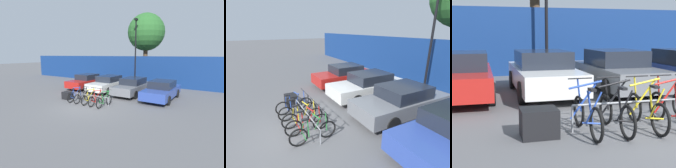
# 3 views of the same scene
# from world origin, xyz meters

# --- Properties ---
(ground_plane) EXTENTS (120.00, 120.00, 0.00)m
(ground_plane) POSITION_xyz_m (0.00, 0.00, 0.00)
(ground_plane) COLOR #59595B
(hoarding_wall) EXTENTS (36.00, 0.16, 3.12)m
(hoarding_wall) POSITION_xyz_m (0.00, 9.50, 1.56)
(hoarding_wall) COLOR navy
(hoarding_wall) RESTS_ON ground
(bike_rack) EXTENTS (3.03, 0.04, 0.57)m
(bike_rack) POSITION_xyz_m (-0.39, 0.68, 0.48)
(bike_rack) COLOR gray
(bike_rack) RESTS_ON ground
(bicycle_blue) EXTENTS (0.68, 1.71, 1.05)m
(bicycle_blue) POSITION_xyz_m (-1.64, 0.53, 0.38)
(bicycle_blue) COLOR black
(bicycle_blue) RESTS_ON ground
(bicycle_black) EXTENTS (0.68, 1.71, 1.05)m
(bicycle_black) POSITION_xyz_m (-1.02, 0.53, 0.38)
(bicycle_black) COLOR black
(bicycle_black) RESTS_ON ground
(bicycle_yellow) EXTENTS (0.68, 1.71, 1.05)m
(bicycle_yellow) POSITION_xyz_m (-0.35, 0.53, 0.38)
(bicycle_yellow) COLOR black
(bicycle_yellow) RESTS_ON ground
(bicycle_red) EXTENTS (0.68, 1.71, 1.05)m
(bicycle_red) POSITION_xyz_m (0.23, 0.53, 0.38)
(bicycle_red) COLOR black
(bicycle_red) RESTS_ON ground
(car_red) EXTENTS (1.91, 4.19, 1.40)m
(car_red) POSITION_xyz_m (-4.21, 4.71, 0.69)
(car_red) COLOR red
(car_red) RESTS_ON ground
(car_white) EXTENTS (1.91, 4.52, 1.40)m
(car_white) POSITION_xyz_m (-1.67, 4.80, 0.69)
(car_white) COLOR silver
(car_white) RESTS_ON ground
(car_grey) EXTENTS (1.91, 4.44, 1.40)m
(car_grey) POSITION_xyz_m (0.85, 4.67, 0.69)
(car_grey) COLOR slate
(car_grey) RESTS_ON ground
(cargo_crate) EXTENTS (0.70, 0.56, 0.55)m
(cargo_crate) POSITION_xyz_m (-2.57, 0.60, 0.28)
(cargo_crate) COLOR black
(cargo_crate) RESTS_ON ground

